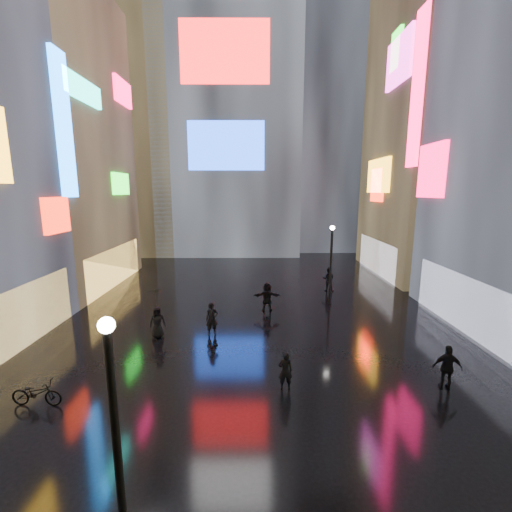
{
  "coord_description": "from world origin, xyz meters",
  "views": [
    {
      "loc": [
        -0.06,
        -0.42,
        7.38
      ],
      "look_at": [
        0.0,
        12.0,
        5.0
      ],
      "focal_mm": 24.0,
      "sensor_mm": 36.0,
      "label": 1
    }
  ],
  "objects_px": {
    "lamp_far": "(331,260)",
    "bicycle": "(37,393)",
    "pedestrian_3": "(448,367)",
    "lamp_near": "(116,431)"
  },
  "relations": [
    {
      "from": "lamp_far",
      "to": "bicycle",
      "type": "xyz_separation_m",
      "value": [
        -12.54,
        -10.84,
        -2.48
      ]
    },
    {
      "from": "lamp_far",
      "to": "pedestrian_3",
      "type": "bearing_deg",
      "value": -77.03
    },
    {
      "from": "lamp_far",
      "to": "bicycle",
      "type": "bearing_deg",
      "value": -139.16
    },
    {
      "from": "pedestrian_3",
      "to": "bicycle",
      "type": "height_order",
      "value": "pedestrian_3"
    },
    {
      "from": "lamp_near",
      "to": "pedestrian_3",
      "type": "relative_size",
      "value": 3.01
    },
    {
      "from": "lamp_near",
      "to": "bicycle",
      "type": "distance_m",
      "value": 7.54
    },
    {
      "from": "pedestrian_3",
      "to": "bicycle",
      "type": "relative_size",
      "value": 0.98
    },
    {
      "from": "pedestrian_3",
      "to": "lamp_near",
      "type": "bearing_deg",
      "value": 44.71
    },
    {
      "from": "pedestrian_3",
      "to": "bicycle",
      "type": "bearing_deg",
      "value": 16.79
    },
    {
      "from": "lamp_near",
      "to": "bicycle",
      "type": "relative_size",
      "value": 2.95
    }
  ]
}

